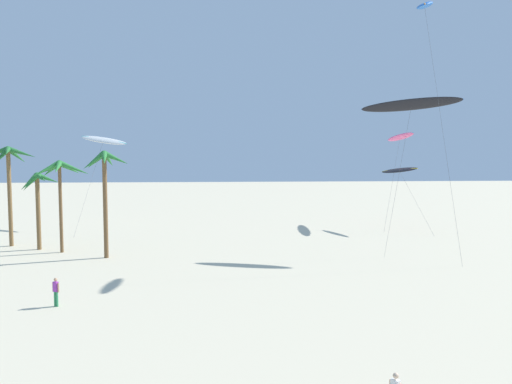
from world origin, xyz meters
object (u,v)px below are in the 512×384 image
at_px(flying_kite_1, 399,170).
at_px(person_near_left, 56,291).
at_px(flying_kite_0, 103,140).
at_px(palm_tree_1, 38,188).
at_px(flying_kite_4, 412,105).
at_px(palm_tree_2, 104,173).
at_px(palm_tree_0, 9,164).
at_px(palm_tree_3, 60,175).
at_px(flying_kite_3, 400,137).
at_px(flying_kite_2, 425,6).

relative_size(flying_kite_1, person_near_left, 4.47).
bearing_deg(flying_kite_1, person_near_left, -137.65).
xyz_separation_m(flying_kite_0, flying_kite_1, (36.00, -6.79, -3.65)).
relative_size(palm_tree_1, flying_kite_4, 0.51).
height_order(flying_kite_0, person_near_left, flying_kite_0).
height_order(palm_tree_2, person_near_left, palm_tree_2).
height_order(palm_tree_2, flying_kite_1, palm_tree_2).
bearing_deg(palm_tree_0, palm_tree_3, -31.19).
bearing_deg(flying_kite_1, flying_kite_3, 70.34).
bearing_deg(palm_tree_1, person_near_left, -68.53).
height_order(flying_kite_2, person_near_left, flying_kite_2).
height_order(flying_kite_3, flying_kite_4, flying_kite_4).
distance_m(palm_tree_0, person_near_left, 24.34).
xyz_separation_m(palm_tree_1, flying_kite_2, (34.48, -6.51, 15.67)).
relative_size(palm_tree_1, flying_kite_2, 0.33).
distance_m(flying_kite_4, person_near_left, 33.64).
bearing_deg(palm_tree_0, flying_kite_1, 10.47).
height_order(palm_tree_2, flying_kite_3, flying_kite_3).
height_order(palm_tree_0, flying_kite_1, palm_tree_0).
distance_m(palm_tree_1, palm_tree_2, 8.50).
relative_size(flying_kite_0, flying_kite_2, 0.57).
distance_m(palm_tree_0, flying_kite_1, 42.63).
bearing_deg(flying_kite_4, flying_kite_2, -93.33).
bearing_deg(palm_tree_2, palm_tree_0, 148.98).
xyz_separation_m(palm_tree_3, flying_kite_4, (32.12, -2.02, 6.41)).
bearing_deg(palm_tree_0, palm_tree_1, -30.51).
distance_m(palm_tree_2, flying_kite_0, 21.70).
distance_m(flying_kite_1, flying_kite_3, 5.96).
bearing_deg(flying_kite_4, flying_kite_1, 74.22).
bearing_deg(person_near_left, flying_kite_2, 23.94).
height_order(palm_tree_1, palm_tree_3, palm_tree_3).
height_order(palm_tree_3, flying_kite_0, flying_kite_0).
bearing_deg(flying_kite_2, palm_tree_3, 171.23).
bearing_deg(flying_kite_3, flying_kite_2, -104.88).
bearing_deg(person_near_left, flying_kite_4, 28.70).
bearing_deg(palm_tree_3, flying_kite_3, 22.53).
bearing_deg(flying_kite_1, palm_tree_1, -165.70).
bearing_deg(palm_tree_2, person_near_left, -89.33).
bearing_deg(flying_kite_1, palm_tree_2, -155.70).
height_order(palm_tree_2, flying_kite_2, flying_kite_2).
xyz_separation_m(flying_kite_2, person_near_left, (-27.17, -12.06, -20.62)).
xyz_separation_m(flying_kite_1, flying_kite_2, (-3.95, -16.31, 14.46)).
distance_m(palm_tree_3, flying_kite_4, 32.81).
xyz_separation_m(palm_tree_0, palm_tree_1, (3.48, -2.05, -2.20)).
distance_m(palm_tree_0, flying_kite_4, 38.93).
distance_m(palm_tree_0, flying_kite_2, 41.17).
bearing_deg(palm_tree_3, flying_kite_4, -3.60).
xyz_separation_m(palm_tree_2, flying_kite_0, (-4.71, 20.92, 3.29)).
height_order(palm_tree_3, flying_kite_2, flying_kite_2).
distance_m(palm_tree_3, flying_kite_1, 37.66).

